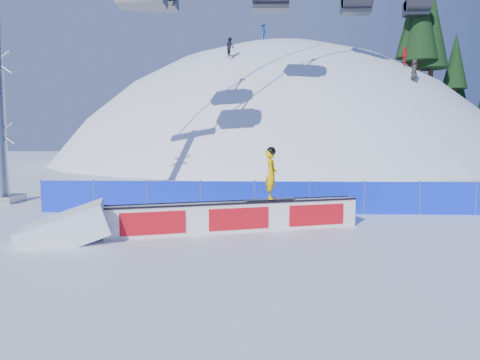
{
  "coord_description": "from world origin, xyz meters",
  "views": [
    {
      "loc": [
        -2.99,
        -11.1,
        2.77
      ],
      "look_at": [
        -3.52,
        3.85,
        1.31
      ],
      "focal_mm": 32.0,
      "sensor_mm": 36.0,
      "label": 1
    }
  ],
  "objects": [
    {
      "name": "rail_box",
      "position": [
        -3.53,
        1.43,
        0.45
      ],
      "size": [
        7.41,
        2.76,
        0.91
      ],
      "rotation": [
        0.0,
        0.0,
        0.3
      ],
      "color": "white",
      "rests_on": "ground"
    },
    {
      "name": "treeline",
      "position": [
        22.05,
        41.46,
        10.45
      ],
      "size": [
        18.56,
        12.39,
        19.84
      ],
      "color": "black",
      "rests_on": "ground"
    },
    {
      "name": "safety_fence",
      "position": [
        0.0,
        4.5,
        0.6
      ],
      "size": [
        22.05,
        0.05,
        1.3
      ],
      "color": "#0B28E9",
      "rests_on": "ground"
    },
    {
      "name": "distant_skiers",
      "position": [
        2.3,
        30.16,
        11.29
      ],
      "size": [
        16.82,
        10.08,
        7.07
      ],
      "color": "black",
      "rests_on": "ground"
    },
    {
      "name": "snow_hill",
      "position": [
        0.0,
        42.0,
        -18.0
      ],
      "size": [
        64.0,
        64.0,
        64.0
      ],
      "color": "white",
      "rests_on": "ground"
    },
    {
      "name": "ground",
      "position": [
        0.0,
        0.0,
        0.0
      ],
      "size": [
        160.0,
        160.0,
        0.0
      ],
      "primitive_type": "plane",
      "color": "white",
      "rests_on": "ground"
    },
    {
      "name": "snow_ramp",
      "position": [
        -8.06,
        0.02,
        0.0
      ],
      "size": [
        2.7,
        2.11,
        1.48
      ],
      "primitive_type": null,
      "rotation": [
        0.0,
        -0.31,
        0.3
      ],
      "color": "white",
      "rests_on": "ground"
    },
    {
      "name": "snowboarder",
      "position": [
        -2.51,
        1.74,
        1.7
      ],
      "size": [
        1.55,
        0.72,
        1.61
      ],
      "rotation": [
        0.0,
        0.0,
        1.56
      ],
      "color": "black",
      "rests_on": "rail_box"
    }
  ]
}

